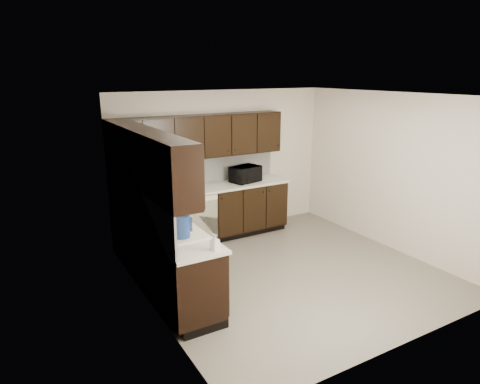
% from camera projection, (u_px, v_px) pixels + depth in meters
% --- Properties ---
extents(floor, '(4.00, 4.00, 0.00)m').
position_uv_depth(floor, '(287.00, 272.00, 6.18)').
color(floor, gray).
rests_on(floor, ground).
extents(ceiling, '(4.00, 4.00, 0.00)m').
position_uv_depth(ceiling, '(293.00, 95.00, 5.50)').
color(ceiling, white).
rests_on(ceiling, wall_back).
extents(wall_back, '(4.00, 0.02, 2.50)m').
position_uv_depth(wall_back, '(222.00, 163.00, 7.51)').
color(wall_back, beige).
rests_on(wall_back, floor).
extents(wall_left, '(0.02, 4.00, 2.50)m').
position_uv_depth(wall_left, '(149.00, 212.00, 4.88)').
color(wall_left, beige).
rests_on(wall_left, floor).
extents(wall_right, '(0.02, 4.00, 2.50)m').
position_uv_depth(wall_right, '(392.00, 172.00, 6.80)').
color(wall_right, beige).
rests_on(wall_right, floor).
extents(wall_front, '(4.00, 0.02, 2.50)m').
position_uv_depth(wall_front, '(412.00, 235.00, 4.18)').
color(wall_front, beige).
rests_on(wall_front, floor).
extents(lower_cabinets, '(3.00, 2.80, 0.90)m').
position_uv_depth(lower_cabinets, '(192.00, 234.00, 6.51)').
color(lower_cabinets, black).
rests_on(lower_cabinets, floor).
extents(countertop, '(3.03, 2.83, 0.04)m').
position_uv_depth(countertop, '(190.00, 202.00, 6.37)').
color(countertop, silver).
rests_on(countertop, lower_cabinets).
extents(backsplash, '(3.00, 2.80, 0.48)m').
position_uv_depth(backsplash, '(171.00, 184.00, 6.38)').
color(backsplash, white).
rests_on(backsplash, countertop).
extents(upper_cabinets, '(3.00, 2.80, 0.70)m').
position_uv_depth(upper_cabinets, '(180.00, 145.00, 6.18)').
color(upper_cabinets, black).
rests_on(upper_cabinets, wall_back).
extents(dishwasher, '(0.58, 0.04, 0.78)m').
position_uv_depth(dishwasher, '(201.00, 217.00, 6.87)').
color(dishwasher, '#F4EDC7').
rests_on(dishwasher, lower_cabinets).
extents(sink, '(0.54, 0.82, 0.42)m').
position_uv_depth(sink, '(176.00, 237.00, 5.13)').
color(sink, '#F4EDC7').
rests_on(sink, countertop).
extents(microwave, '(0.57, 0.46, 0.28)m').
position_uv_depth(microwave, '(245.00, 174.00, 7.41)').
color(microwave, black).
rests_on(microwave, countertop).
extents(soap_bottle_a, '(0.10, 0.10, 0.18)m').
position_uv_depth(soap_bottle_a, '(215.00, 242.00, 4.59)').
color(soap_bottle_a, gray).
rests_on(soap_bottle_a, countertop).
extents(soap_bottle_b, '(0.14, 0.14, 0.27)m').
position_uv_depth(soap_bottle_b, '(136.00, 198.00, 6.01)').
color(soap_bottle_b, gray).
rests_on(soap_bottle_b, countertop).
extents(toaster_oven, '(0.39, 0.30, 0.23)m').
position_uv_depth(toaster_oven, '(128.00, 190.00, 6.51)').
color(toaster_oven, silver).
rests_on(toaster_oven, countertop).
extents(storage_bin, '(0.54, 0.40, 0.21)m').
position_uv_depth(storage_bin, '(160.00, 209.00, 5.64)').
color(storage_bin, silver).
rests_on(storage_bin, countertop).
extents(blue_pitcher, '(0.21, 0.21, 0.28)m').
position_uv_depth(blue_pitcher, '(182.00, 227.00, 4.88)').
color(blue_pitcher, navy).
rests_on(blue_pitcher, countertop).
extents(teal_tumbler, '(0.10, 0.10, 0.21)m').
position_uv_depth(teal_tumbler, '(151.00, 197.00, 6.20)').
color(teal_tumbler, '#0B7D6F').
rests_on(teal_tumbler, countertop).
extents(paper_towel_roll, '(0.16, 0.16, 0.34)m').
position_uv_depth(paper_towel_roll, '(147.00, 191.00, 6.24)').
color(paper_towel_roll, white).
rests_on(paper_towel_roll, countertop).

